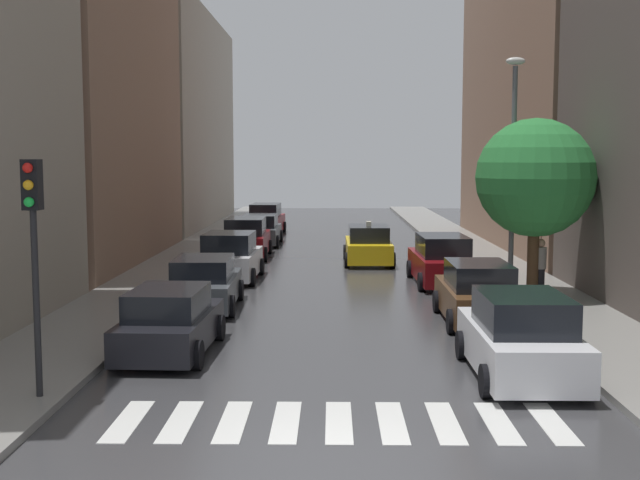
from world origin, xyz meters
name	(u,v)px	position (x,y,z in m)	size (l,w,h in m)	color
ground_plane	(335,260)	(0.00, 24.00, -0.02)	(28.00, 72.00, 0.04)	#3A3A3D
sidewalk_left	(188,257)	(-6.50, 24.00, 0.07)	(3.00, 72.00, 0.15)	gray
sidewalk_right	(482,258)	(6.50, 24.00, 0.07)	(3.00, 72.00, 0.15)	gray
crosswalk_stripes	(339,422)	(0.00, 2.11, 0.01)	(7.65, 2.20, 0.01)	silver
building_left_far	(168,121)	(-11.00, 42.14, 6.88)	(6.00, 21.66, 13.77)	#9E9384
parked_car_left_nearest	(170,323)	(-3.81, 6.79, 0.73)	(2.08, 4.22, 1.55)	black
parked_car_left_second	(204,284)	(-3.92, 12.32, 0.73)	(2.14, 4.33, 1.56)	#474C51
parked_car_left_third	(230,258)	(-3.86, 17.87, 0.82)	(2.25, 4.10, 1.77)	silver
parked_car_left_fourth	(246,239)	(-3.98, 24.57, 0.84)	(2.12, 4.55, 1.81)	maroon
parked_car_left_fifth	(260,231)	(-3.82, 29.82, 0.74)	(2.11, 4.42, 1.58)	#474C51
parked_car_left_sixth	(266,220)	(-3.98, 35.34, 0.84)	(2.15, 4.63, 1.82)	maroon
parked_car_right_nearest	(520,338)	(3.71, 4.94, 0.82)	(2.10, 4.37, 1.76)	silver
parked_car_right_second	(477,295)	(3.83, 10.39, 0.78)	(2.01, 4.33, 1.67)	brown
parked_car_right_third	(442,261)	(3.76, 17.08, 0.82)	(2.13, 4.81, 1.76)	maroon
taxi_midroad	(368,246)	(1.42, 22.63, 0.76)	(2.08, 4.32, 1.81)	yellow
pedestrian_foreground	(541,249)	(6.43, 13.90, 1.62)	(0.95, 0.95, 2.06)	black
street_tree_right	(535,178)	(6.17, 13.85, 3.85)	(3.68, 3.68, 5.55)	#513823
traffic_light_left_corner	(33,225)	(-5.45, 3.03, 3.29)	(0.30, 0.42, 4.30)	black
lamp_post_right	(513,160)	(5.55, 14.16, 4.40)	(0.60, 0.28, 7.42)	#595B60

